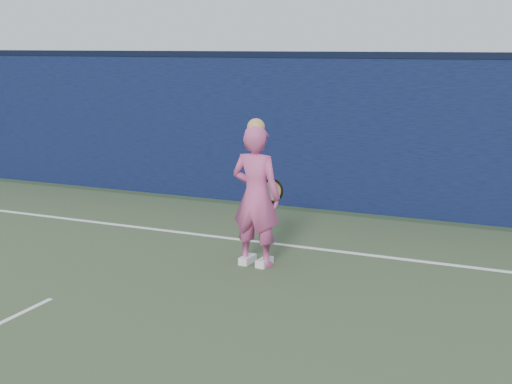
% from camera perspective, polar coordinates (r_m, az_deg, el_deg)
% --- Properties ---
extents(backstop_wall, '(24.00, 0.40, 2.50)m').
position_cam_1_polar(backstop_wall, '(12.43, 0.02, 4.97)').
color(backstop_wall, black).
rests_on(backstop_wall, ground).
extents(wall_cap, '(24.00, 0.42, 0.10)m').
position_cam_1_polar(wall_cap, '(12.35, 0.02, 10.97)').
color(wall_cap, black).
rests_on(wall_cap, backstop_wall).
extents(player, '(0.67, 0.47, 1.84)m').
position_cam_1_polar(player, '(8.76, 0.00, -0.30)').
color(player, '#CC4F8B').
rests_on(player, ground).
extents(racket, '(0.57, 0.21, 0.32)m').
position_cam_1_polar(racket, '(9.12, 1.15, 0.08)').
color(racket, black).
rests_on(racket, ground).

